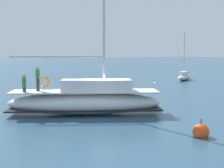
# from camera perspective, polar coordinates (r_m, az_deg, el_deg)

# --- Properties ---
(ground_plane) EXTENTS (400.00, 400.00, 0.00)m
(ground_plane) POSITION_cam_1_polar(r_m,az_deg,el_deg) (21.09, -0.86, -5.03)
(ground_plane) COLOR #2D516B
(main_sailboat) EXTENTS (6.65, 9.60, 14.21)m
(main_sailboat) POSITION_cam_1_polar(r_m,az_deg,el_deg) (20.56, -4.53, -2.73)
(main_sailboat) COLOR silver
(main_sailboat) RESTS_ON ground
(moored_cutter_right) EXTENTS (3.62, 5.03, 6.50)m
(moored_cutter_right) POSITION_cam_1_polar(r_m,az_deg,el_deg) (46.71, 12.47, 1.31)
(moored_cutter_right) COLOR white
(moored_cutter_right) RESTS_ON ground
(mooring_buoy) EXTENTS (0.77, 0.77, 0.98)m
(mooring_buoy) POSITION_cam_1_polar(r_m,az_deg,el_deg) (15.69, 15.19, -8.06)
(mooring_buoy) COLOR #EA4C19
(mooring_buoy) RESTS_ON ground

